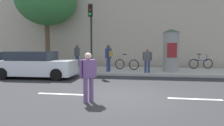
# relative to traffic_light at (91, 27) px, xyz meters

# --- Properties ---
(ground_plane) EXTENTS (80.00, 80.00, 0.00)m
(ground_plane) POSITION_rel_traffic_light_xyz_m (2.58, -5.24, -2.98)
(ground_plane) COLOR #2B2B2D
(sidewalk_curb) EXTENTS (36.00, 4.00, 0.15)m
(sidewalk_curb) POSITION_rel_traffic_light_xyz_m (2.58, 1.76, -2.90)
(sidewalk_curb) COLOR #B2ADA3
(sidewalk_curb) RESTS_ON ground_plane
(lane_markings) EXTENTS (25.80, 0.16, 0.01)m
(lane_markings) POSITION_rel_traffic_light_xyz_m (2.58, -5.24, -2.97)
(lane_markings) COLOR silver
(lane_markings) RESTS_ON ground_plane
(building_backdrop) EXTENTS (36.00, 5.00, 10.82)m
(building_backdrop) POSITION_rel_traffic_light_xyz_m (2.58, 6.76, 2.43)
(building_backdrop) COLOR #B7A893
(building_backdrop) RESTS_ON ground_plane
(traffic_light) EXTENTS (0.24, 0.45, 4.19)m
(traffic_light) POSITION_rel_traffic_light_xyz_m (0.00, 0.00, 0.00)
(traffic_light) COLOR black
(traffic_light) RESTS_ON sidewalk_curb
(poster_column) EXTENTS (1.08, 1.08, 2.73)m
(poster_column) POSITION_rel_traffic_light_xyz_m (4.98, 1.14, -1.44)
(poster_column) COLOR gray
(poster_column) RESTS_ON sidewalk_curb
(pedestrian_in_red_top) EXTENTS (0.48, 0.44, 1.60)m
(pedestrian_in_red_top) POSITION_rel_traffic_light_xyz_m (1.51, -6.17, -2.05)
(pedestrian_in_red_top) COLOR #724C84
(pedestrian_in_red_top) RESTS_ON ground_plane
(pedestrian_near_pole) EXTENTS (0.35, 0.58, 1.72)m
(pedestrian_near_pole) POSITION_rel_traffic_light_xyz_m (-1.95, 3.10, -1.82)
(pedestrian_near_pole) COLOR navy
(pedestrian_near_pole) RESTS_ON sidewalk_curb
(pedestrian_tallest) EXTENTS (0.57, 0.30, 1.49)m
(pedestrian_tallest) POSITION_rel_traffic_light_xyz_m (3.47, 0.30, -1.97)
(pedestrian_tallest) COLOR navy
(pedestrian_tallest) RESTS_ON sidewalk_curb
(pedestrian_in_light_jacket) EXTENTS (0.48, 0.58, 1.74)m
(pedestrian_in_light_jacket) POSITION_rel_traffic_light_xyz_m (1.03, 0.53, -1.79)
(pedestrian_in_light_jacket) COLOR navy
(pedestrian_in_light_jacket) RESTS_ON sidewalk_curb
(bicycle_leaning) EXTENTS (1.72, 0.53, 1.09)m
(bicycle_leaning) POSITION_rel_traffic_light_xyz_m (2.09, 1.80, -2.44)
(bicycle_leaning) COLOR black
(bicycle_leaning) RESTS_ON sidewalk_curb
(bicycle_upright) EXTENTS (1.75, 0.39, 1.09)m
(bicycle_upright) POSITION_rel_traffic_light_xyz_m (7.37, 3.17, -2.44)
(bicycle_upright) COLOR black
(bicycle_upright) RESTS_ON sidewalk_curb
(parked_car_blue) EXTENTS (4.40, 1.91, 1.51)m
(parked_car_blue) POSITION_rel_traffic_light_xyz_m (-2.80, -1.70, -2.25)
(parked_car_blue) COLOR silver
(parked_car_blue) RESTS_ON ground_plane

